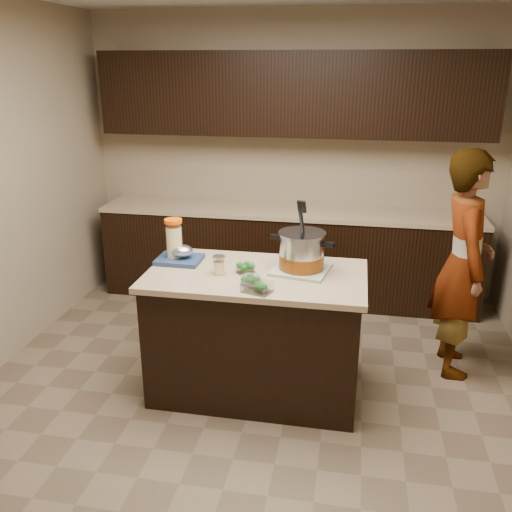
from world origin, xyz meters
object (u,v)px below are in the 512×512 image
(stock_pot, at_px, (302,253))
(person, at_px, (463,265))
(lemonade_pitcher, at_px, (174,242))
(island, at_px, (256,333))

(stock_pot, xyz_separation_m, person, (1.13, 0.49, -0.19))
(lemonade_pitcher, distance_m, person, 2.09)
(lemonade_pitcher, bearing_deg, person, 12.72)
(island, xyz_separation_m, person, (1.42, 0.59, 0.39))
(stock_pot, height_order, person, person)
(island, distance_m, stock_pot, 0.65)
(lemonade_pitcher, bearing_deg, island, -12.08)
(stock_pot, distance_m, lemonade_pitcher, 0.90)
(lemonade_pitcher, xyz_separation_m, person, (2.03, 0.46, -0.20))
(lemonade_pitcher, bearing_deg, stock_pot, -1.99)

